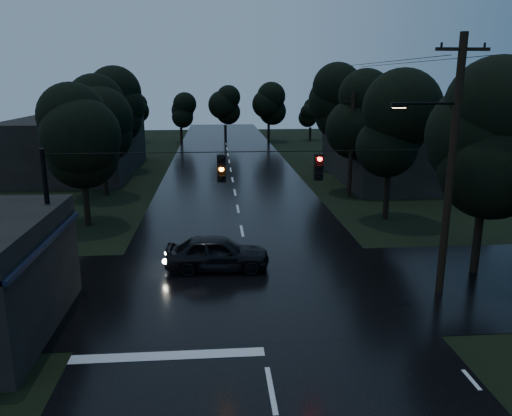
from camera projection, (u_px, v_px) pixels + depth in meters
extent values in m
cube|color=black|center=(235.00, 193.00, 37.92)|extent=(12.00, 120.00, 0.02)
cube|color=black|center=(252.00, 288.00, 20.55)|extent=(60.00, 9.00, 0.02)
cube|color=black|center=(46.00, 242.00, 16.31)|extent=(0.30, 7.00, 0.15)
cylinder|color=black|center=(10.00, 334.00, 13.82)|extent=(0.10, 0.10, 3.00)
cylinder|color=black|center=(70.00, 259.00, 19.61)|extent=(0.10, 0.10, 3.00)
cube|color=#EACB5D|center=(30.00, 279.00, 15.03)|extent=(0.06, 1.60, 0.50)
cube|color=#EACB5D|center=(58.00, 250.00, 17.63)|extent=(0.06, 1.20, 0.50)
cube|color=black|center=(397.00, 154.00, 42.34)|extent=(10.00, 14.00, 4.40)
cube|color=black|center=(78.00, 145.00, 45.85)|extent=(10.00, 16.00, 5.00)
cylinder|color=black|center=(451.00, 170.00, 18.93)|extent=(0.30, 0.30, 10.00)
cube|color=black|center=(463.00, 49.00, 17.83)|extent=(2.00, 0.12, 0.12)
cylinder|color=black|center=(428.00, 103.00, 18.22)|extent=(2.20, 0.10, 0.10)
cube|color=black|center=(399.00, 105.00, 18.14)|extent=(0.60, 0.25, 0.18)
cube|color=#FFB266|center=(399.00, 108.00, 18.17)|extent=(0.45, 0.18, 0.03)
cylinder|color=black|center=(351.00, 146.00, 35.71)|extent=(0.30, 0.30, 7.50)
cube|color=black|center=(353.00, 101.00, 34.92)|extent=(2.00, 0.12, 0.12)
cylinder|color=black|center=(50.00, 230.00, 18.25)|extent=(0.18, 0.18, 6.00)
cylinder|color=black|center=(254.00, 152.00, 18.14)|extent=(15.00, 0.03, 0.03)
cube|color=black|center=(221.00, 168.00, 18.19)|extent=(0.32, 0.25, 1.00)
sphere|color=orange|center=(221.00, 169.00, 18.05)|extent=(0.18, 0.18, 0.18)
cube|color=black|center=(319.00, 167.00, 18.48)|extent=(0.32, 0.25, 1.00)
sphere|color=#FF0C07|center=(319.00, 168.00, 18.33)|extent=(0.18, 0.18, 0.18)
cylinder|color=black|center=(477.00, 242.00, 21.95)|extent=(0.36, 0.36, 2.80)
sphere|color=black|center=(486.00, 166.00, 21.10)|extent=(4.48, 4.48, 4.48)
sphere|color=black|center=(489.00, 138.00, 20.81)|extent=(4.48, 4.48, 4.48)
sphere|color=black|center=(492.00, 108.00, 20.51)|extent=(4.48, 4.48, 4.48)
cylinder|color=black|center=(87.00, 205.00, 29.19)|extent=(0.36, 0.36, 2.45)
sphere|color=black|center=(82.00, 155.00, 28.45)|extent=(3.92, 3.92, 3.92)
sphere|color=black|center=(81.00, 136.00, 28.18)|extent=(3.92, 3.92, 3.92)
sphere|color=black|center=(79.00, 117.00, 27.92)|extent=(3.92, 3.92, 3.92)
cylinder|color=black|center=(105.00, 178.00, 36.84)|extent=(0.36, 0.36, 2.62)
sphere|color=black|center=(102.00, 134.00, 36.05)|extent=(4.20, 4.20, 4.20)
sphere|color=black|center=(100.00, 119.00, 35.77)|extent=(4.20, 4.20, 4.20)
sphere|color=black|center=(99.00, 103.00, 35.48)|extent=(4.20, 4.20, 4.20)
cylinder|color=black|center=(121.00, 157.00, 46.42)|extent=(0.36, 0.36, 2.80)
sphere|color=black|center=(118.00, 120.00, 45.58)|extent=(4.48, 4.48, 4.48)
sphere|color=black|center=(118.00, 106.00, 45.28)|extent=(4.48, 4.48, 4.48)
sphere|color=black|center=(117.00, 93.00, 44.98)|extent=(4.48, 4.48, 4.48)
cylinder|color=black|center=(386.00, 198.00, 30.58)|extent=(0.36, 0.36, 2.62)
sphere|color=black|center=(390.00, 146.00, 29.79)|extent=(4.20, 4.20, 4.20)
sphere|color=black|center=(391.00, 127.00, 29.51)|extent=(4.20, 4.20, 4.20)
sphere|color=black|center=(392.00, 108.00, 29.23)|extent=(4.20, 4.20, 4.20)
cylinder|color=black|center=(359.00, 173.00, 38.33)|extent=(0.36, 0.36, 2.80)
sphere|color=black|center=(362.00, 128.00, 37.48)|extent=(4.48, 4.48, 4.48)
sphere|color=black|center=(363.00, 112.00, 37.18)|extent=(4.48, 4.48, 4.48)
sphere|color=black|center=(363.00, 96.00, 36.88)|extent=(4.48, 4.48, 4.48)
cylinder|color=black|center=(336.00, 153.00, 48.01)|extent=(0.36, 0.36, 2.97)
sphere|color=black|center=(338.00, 115.00, 47.11)|extent=(4.76, 4.76, 4.76)
sphere|color=black|center=(338.00, 101.00, 46.79)|extent=(4.76, 4.76, 4.76)
sphere|color=black|center=(339.00, 87.00, 46.47)|extent=(4.76, 4.76, 4.76)
imported|color=black|center=(217.00, 253.00, 22.43)|extent=(4.72, 2.04, 1.59)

